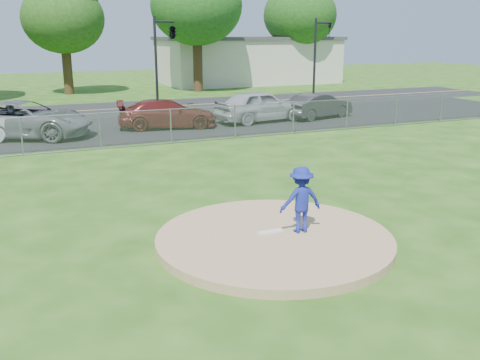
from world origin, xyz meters
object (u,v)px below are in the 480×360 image
Objects in this scene: parked_car_gray at (24,119)px; traffic_signal_right at (318,53)px; parked_car_darkred at (167,114)px; parked_car_pearl at (260,106)px; traffic_signal_center at (171,34)px; pitcher at (301,200)px; commercial_building at (247,60)px; parked_car_charcoal at (318,106)px; tree_center at (62,8)px; tree_far_right at (300,6)px.

traffic_signal_right is at bearing -47.30° from parked_car_gray.
parked_car_darkred is at bearing -153.68° from traffic_signal_right.
traffic_signal_right reaches higher than parked_car_pearl.
traffic_signal_center is 3.63× the size of pitcher.
parked_car_charcoal is at bearing -103.59° from commercial_building.
commercial_building is 30.37m from parked_car_gray.
traffic_signal_center is (-12.03, -16.00, 2.45)m from commercial_building.
pitcher is at bearing -87.20° from tree_center.
pitcher is 16.81m from parked_car_gray.
commercial_building is 1.53× the size of tree_far_right.
parked_car_pearl is at bearing -107.90° from pitcher.
parked_car_gray is (-5.45, 15.90, -0.12)m from pitcher.
tree_center reaches higher than traffic_signal_center.
pitcher is (-15.34, -38.01, -1.19)m from commercial_building.
parked_car_pearl is 3.57m from parked_car_charcoal.
parked_car_gray is (-20.79, -22.11, -1.31)m from commercial_building.
traffic_signal_right is (10.27, 0.00, -1.25)m from traffic_signal_center.
parked_car_pearl is at bearing -139.51° from traffic_signal_right.
parked_car_darkred is (-14.08, -22.09, -1.44)m from commercial_building.
parked_car_darkred is (-18.08, -19.09, -6.34)m from tree_far_right.
tree_center is at bearing 19.59° from parked_car_darkred.
traffic_signal_center is at bearing -140.96° from tree_far_right.
tree_far_right is 23.92m from parked_car_pearl.
tree_far_right is at bearing -36.87° from commercial_building.
commercial_building is 3.89× the size of parked_car_charcoal.
parked_car_charcoal is (3.56, -0.14, -0.16)m from parked_car_pearl.
traffic_signal_right is at bearing -58.07° from parked_car_pearl.
pitcher is 0.31× the size of parked_car_pearl.
pitcher is 18.62m from parked_car_charcoal.
tree_far_right is 22.35m from parked_car_charcoal.
commercial_building reaches higher than parked_car_charcoal.
commercial_building is 3.33× the size of parked_car_darkred.
traffic_signal_right is at bearing -38.22° from tree_center.
tree_far_right is 20.78m from traffic_signal_center.
traffic_signal_center is 0.93× the size of parked_car_gray.
pitcher is at bearing -98.55° from traffic_signal_center.
commercial_building is at bearing 13.24° from tree_center.
tree_center is at bearing 13.08° from parked_car_gray.
tree_center is (-17.00, -4.00, 4.31)m from commercial_building.
parked_car_pearl is (-12.95, -19.13, -6.20)m from tree_far_right.
parked_car_darkred is at bearing -80.84° from tree_center.
tree_far_right is at bearing -33.01° from parked_car_darkred.
tree_center is 19.33m from parked_car_gray.
pitcher is at bearing -121.67° from traffic_signal_right.
parked_car_gray is at bearing 81.33° from parked_car_pearl.
traffic_signal_center is 10.34m from traffic_signal_right.
tree_center reaches higher than pitcher.
parked_car_gray reaches higher than parked_car_darkred.
commercial_building is at bearing -22.08° from parked_car_darkred.
traffic_signal_center is at bearing -8.17° from parked_car_darkred.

